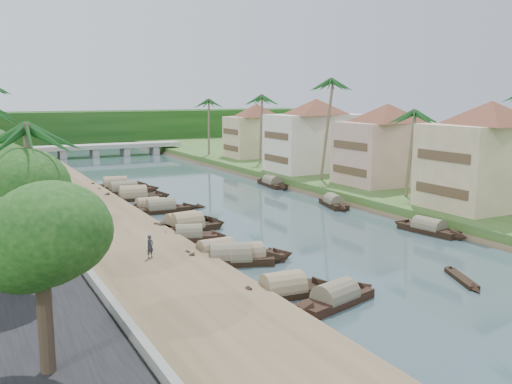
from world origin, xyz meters
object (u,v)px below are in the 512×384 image
sampan_1 (283,290)px  person_near (150,246)px  sampan_0 (335,298)px  building_near (489,153)px  bridge (109,147)px

sampan_1 → person_near: person_near is taller
sampan_1 → sampan_0: bearing=-49.2°
building_near → person_near: size_ratio=9.16×
building_near → sampan_0: (-26.85, -12.52, -5.97)m
bridge → sampan_1: (-9.79, -83.88, -1.31)m
sampan_0 → person_near: person_near is taller
sampan_0 → building_near: bearing=8.9°
bridge → building_near: building_near is taller
person_near → sampan_1: bearing=-86.8°
bridge → sampan_0: bearing=-95.2°
bridge → sampan_1: 84.46m
person_near → sampan_0: bearing=-85.5°
bridge → sampan_1: size_ratio=3.79×
bridge → sampan_0: bridge is taller
sampan_0 → bridge: bearing=68.7°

